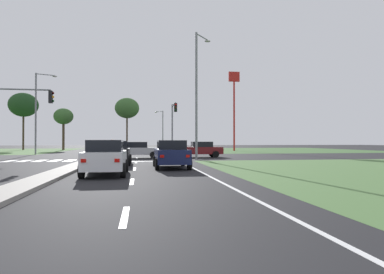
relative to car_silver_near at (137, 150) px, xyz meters
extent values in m
plane|color=black|center=(-3.53, 1.96, -0.77)|extent=(200.00, 200.00, 0.00)
cube|color=#385B2D|center=(21.97, 26.46, -0.76)|extent=(35.00, 35.00, 0.01)
cube|color=gray|center=(-3.53, -17.04, -0.70)|extent=(1.20, 22.00, 0.14)
cube|color=gray|center=(-3.53, 26.96, -0.70)|extent=(1.20, 36.00, 0.14)
cube|color=silver|center=(-0.03, -24.26, -0.76)|extent=(0.14, 2.00, 0.01)
cube|color=silver|center=(-0.03, -18.26, -0.76)|extent=(0.14, 2.00, 0.01)
cube|color=silver|center=(-0.03, -12.26, -0.76)|extent=(0.14, 2.00, 0.01)
cube|color=silver|center=(-0.03, -6.26, -0.76)|extent=(0.14, 2.00, 0.01)
cube|color=silver|center=(-0.03, -0.26, -0.76)|extent=(0.14, 2.00, 0.01)
cube|color=silver|center=(3.32, -16.04, -0.76)|extent=(0.14, 24.00, 0.01)
cube|color=silver|center=(0.27, -5.04, -0.76)|extent=(6.40, 0.50, 0.01)
cube|color=silver|center=(-9.93, -3.24, -0.76)|extent=(0.70, 2.80, 0.01)
cube|color=silver|center=(-8.78, -3.24, -0.76)|extent=(0.70, 2.80, 0.01)
cube|color=silver|center=(-7.63, -3.24, -0.76)|extent=(0.70, 2.80, 0.01)
cube|color=silver|center=(-6.48, -3.24, -0.76)|extent=(0.70, 2.80, 0.01)
cube|color=silver|center=(-5.33, -3.24, -0.76)|extent=(0.70, 2.80, 0.01)
cube|color=silver|center=(-4.18, -3.24, -0.76)|extent=(0.70, 2.80, 0.01)
cube|color=#B7B7BC|center=(0.04, 0.00, -0.12)|extent=(4.44, 1.77, 0.66)
cube|color=black|center=(-0.11, 0.00, 0.47)|extent=(2.04, 1.56, 0.52)
cube|color=red|center=(-2.20, 0.67, -0.05)|extent=(0.04, 0.20, 0.14)
cube|color=red|center=(-2.20, -0.67, -0.05)|extent=(0.04, 0.20, 0.14)
cylinder|color=black|center=(1.45, 0.89, -0.45)|extent=(0.64, 0.22, 0.64)
cylinder|color=black|center=(1.45, -0.89, -0.45)|extent=(0.64, 0.22, 0.64)
cylinder|color=black|center=(-1.38, 0.89, -0.45)|extent=(0.64, 0.22, 0.64)
cylinder|color=black|center=(-1.38, -0.89, -0.45)|extent=(0.64, 0.22, 0.64)
cube|color=silver|center=(-1.30, -15.41, -0.06)|extent=(1.72, 4.27, 0.78)
cube|color=black|center=(-1.30, -15.56, 0.59)|extent=(1.51, 1.96, 0.52)
cube|color=red|center=(-1.95, -17.56, 0.02)|extent=(0.20, 0.04, 0.14)
cube|color=red|center=(-0.65, -17.56, 0.02)|extent=(0.20, 0.04, 0.14)
cylinder|color=black|center=(-2.16, -14.04, -0.45)|extent=(0.22, 0.64, 0.64)
cylinder|color=black|center=(-0.44, -14.04, -0.45)|extent=(0.22, 0.64, 0.64)
cylinder|color=black|center=(-2.16, -16.77, -0.45)|extent=(0.22, 0.64, 0.64)
cylinder|color=black|center=(-0.44, -16.77, -0.45)|extent=(0.22, 0.64, 0.64)
cube|color=black|center=(-1.35, -8.50, -0.08)|extent=(1.80, 4.11, 0.74)
cube|color=black|center=(-1.35, -8.65, 0.55)|extent=(1.59, 1.89, 0.52)
cube|color=red|center=(-2.04, -10.57, 0.00)|extent=(0.20, 0.04, 0.14)
cube|color=red|center=(-0.67, -10.57, 0.00)|extent=(0.20, 0.04, 0.14)
cylinder|color=black|center=(-2.25, -7.18, -0.45)|extent=(0.22, 0.64, 0.64)
cylinder|color=black|center=(-0.45, -7.18, -0.45)|extent=(0.22, 0.64, 0.64)
cylinder|color=black|center=(-2.25, -9.81, -0.45)|extent=(0.22, 0.64, 0.64)
cylinder|color=black|center=(-0.45, -9.81, -0.45)|extent=(0.22, 0.64, 0.64)
cube|color=#BCAD8E|center=(-5.86, 25.45, -0.11)|extent=(1.79, 4.52, 0.67)
cube|color=black|center=(-5.86, 25.60, 0.48)|extent=(1.58, 2.08, 0.52)
cube|color=red|center=(-5.18, 27.73, -0.05)|extent=(0.20, 0.04, 0.14)
cube|color=red|center=(-6.54, 27.73, -0.05)|extent=(0.20, 0.04, 0.14)
cylinder|color=black|center=(-4.96, 24.00, -0.45)|extent=(0.22, 0.64, 0.64)
cylinder|color=black|center=(-6.75, 24.00, -0.45)|extent=(0.22, 0.64, 0.64)
cylinder|color=black|center=(-4.96, 26.90, -0.45)|extent=(0.22, 0.64, 0.64)
cylinder|color=black|center=(-6.75, 26.90, -0.45)|extent=(0.22, 0.64, 0.64)
cube|color=maroon|center=(6.07, 0.70, -0.11)|extent=(4.23, 1.74, 0.68)
cube|color=black|center=(6.22, 0.70, 0.49)|extent=(1.94, 1.53, 0.52)
cube|color=red|center=(8.20, 0.04, -0.04)|extent=(0.04, 0.20, 0.14)
cube|color=red|center=(8.20, 1.37, -0.04)|extent=(0.04, 0.20, 0.14)
cylinder|color=black|center=(4.72, -0.17, -0.45)|extent=(0.64, 0.22, 0.64)
cylinder|color=black|center=(4.72, 1.58, -0.45)|extent=(0.64, 0.22, 0.64)
cylinder|color=black|center=(7.42, -0.17, -0.45)|extent=(0.64, 0.22, 0.64)
cylinder|color=black|center=(7.42, 1.58, -0.45)|extent=(0.64, 0.22, 0.64)
cube|color=#161E47|center=(2.07, -11.76, -0.06)|extent=(1.77, 4.55, 0.78)
cube|color=black|center=(2.07, -11.91, 0.59)|extent=(1.56, 2.09, 0.52)
cube|color=red|center=(1.39, -14.06, 0.02)|extent=(0.20, 0.04, 0.14)
cube|color=red|center=(2.74, -14.06, 0.02)|extent=(0.20, 0.04, 0.14)
cylinder|color=black|center=(1.18, -10.31, -0.45)|extent=(0.22, 0.64, 0.64)
cylinder|color=black|center=(2.95, -10.31, -0.45)|extent=(0.22, 0.64, 0.64)
cylinder|color=black|center=(1.18, -13.22, -0.45)|extent=(0.22, 0.64, 0.64)
cylinder|color=black|center=(2.95, -13.22, -0.45)|extent=(0.22, 0.64, 0.64)
cylinder|color=gray|center=(4.07, 8.56, 2.24)|extent=(0.18, 0.18, 6.01)
cylinder|color=gray|center=(4.07, 6.64, 4.99)|extent=(0.12, 3.84, 0.12)
cube|color=black|center=(4.07, 4.72, 4.47)|extent=(0.32, 0.26, 0.95)
sphere|color=red|center=(4.07, 4.56, 4.77)|extent=(0.20, 0.20, 0.20)
sphere|color=#3A2405|center=(4.07, 4.56, 4.47)|extent=(0.20, 0.20, 0.20)
sphere|color=black|center=(4.07, 4.56, 4.17)|extent=(0.20, 0.20, 0.20)
cylinder|color=gray|center=(-8.81, -4.64, 4.70)|extent=(4.65, 0.12, 0.12)
cube|color=black|center=(-6.48, -4.64, 4.17)|extent=(0.26, 0.32, 0.95)
sphere|color=#360503|center=(-6.32, -4.64, 4.47)|extent=(0.20, 0.20, 0.20)
sphere|color=orange|center=(-6.32, -4.64, 4.17)|extent=(0.20, 0.20, 0.20)
sphere|color=black|center=(-6.32, -4.64, 3.87)|extent=(0.20, 0.20, 0.20)
cylinder|color=gray|center=(4.98, -3.48, 4.65)|extent=(0.20, 0.20, 10.84)
cylinder|color=gray|center=(5.63, -2.65, 9.97)|extent=(1.38, 1.71, 0.10)
ellipsoid|color=#B2B2A8|center=(6.28, -1.83, 9.87)|extent=(0.56, 0.28, 0.20)
cylinder|color=gray|center=(-12.04, 10.69, 4.09)|extent=(0.20, 0.20, 9.72)
cylinder|color=gray|center=(-11.07, 11.07, 8.85)|extent=(1.98, 0.87, 0.10)
ellipsoid|color=#B2B2A8|center=(-10.10, 11.46, 8.75)|extent=(0.56, 0.28, 0.20)
cylinder|color=gray|center=(4.98, 39.16, 3.24)|extent=(0.20, 0.20, 8.01)
cylinder|color=gray|center=(4.27, 39.79, 7.14)|extent=(1.47, 1.35, 0.10)
ellipsoid|color=#B2B2A8|center=(3.57, 40.43, 7.04)|extent=(0.56, 0.28, 0.20)
cylinder|color=#4C4C4C|center=(-3.36, 13.14, -0.27)|extent=(0.16, 0.16, 0.72)
cylinder|color=maroon|center=(-3.36, 13.14, 0.46)|extent=(0.34, 0.34, 0.75)
sphere|color=tan|center=(-3.36, 13.14, 0.94)|extent=(0.21, 0.21, 0.21)
cylinder|color=red|center=(15.44, 21.40, 4.90)|extent=(0.28, 0.28, 11.34)
cube|color=red|center=(15.44, 21.40, 11.38)|extent=(1.80, 0.30, 1.60)
torus|color=yellow|center=(15.05, 21.57, 11.38)|extent=(0.96, 0.16, 0.96)
torus|color=yellow|center=(15.84, 21.57, 11.38)|extent=(0.96, 0.16, 0.96)
cylinder|color=#423323|center=(-20.53, 32.49, 2.60)|extent=(0.32, 0.32, 6.74)
ellipsoid|color=#1E421E|center=(-20.53, 32.49, 7.37)|extent=(5.07, 5.07, 4.31)
cylinder|color=#423323|center=(-13.30, 30.94, 1.78)|extent=(0.42, 0.42, 5.10)
ellipsoid|color=#38602D|center=(-13.30, 30.94, 5.26)|extent=(3.37, 3.37, 2.87)
cylinder|color=#423323|center=(-2.19, 32.12, 2.50)|extent=(0.30, 0.30, 6.55)
ellipsoid|color=#38602D|center=(-2.19, 32.12, 7.02)|extent=(4.50, 4.50, 3.83)
camera|label=1|loc=(0.28, -31.30, 0.79)|focal=31.19mm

